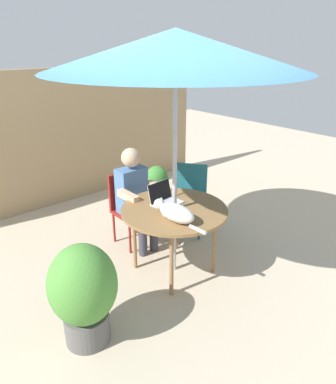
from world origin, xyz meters
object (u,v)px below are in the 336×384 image
(cat, at_px, (175,212))
(potted_plant_by_chair, at_px, (157,188))
(person_seated, at_px, (135,194))
(laptop, at_px, (164,197))
(chair_empty, at_px, (190,193))
(chair_occupied, at_px, (128,203))
(patio_table, at_px, (174,213))
(patio_umbrella, at_px, (176,50))
(potted_plant_near_fence, at_px, (83,291))

(cat, bearing_deg, potted_plant_by_chair, 56.89)
(potted_plant_by_chair, bearing_deg, person_seated, -143.88)
(person_seated, height_order, cat, person_seated)
(person_seated, distance_m, potted_plant_by_chair, 0.99)
(laptop, bearing_deg, chair_empty, 26.57)
(chair_occupied, relative_size, person_seated, 0.72)
(chair_occupied, xyz_separation_m, person_seated, (0.00, -0.16, 0.17))
(patio_table, bearing_deg, chair_empty, 36.14)
(chair_empty, relative_size, person_seated, 0.72)
(cat, bearing_deg, person_seated, 78.98)
(potted_plant_by_chair, bearing_deg, patio_table, -121.67)
(patio_umbrella, relative_size, cat, 3.70)
(patio_table, bearing_deg, laptop, 87.31)
(chair_empty, relative_size, laptop, 2.71)
(patio_umbrella, height_order, laptop, patio_umbrella)
(patio_table, height_order, potted_plant_by_chair, patio_table)
(patio_table, distance_m, cat, 0.29)
(person_seated, relative_size, potted_plant_near_fence, 1.36)
(chair_occupied, xyz_separation_m, laptop, (0.01, -0.66, 0.29))
(patio_table, relative_size, laptop, 3.38)
(patio_umbrella, bearing_deg, person_seated, 90.00)
(patio_table, distance_m, person_seated, 0.68)
(patio_table, bearing_deg, person_seated, 90.00)
(patio_umbrella, distance_m, chair_empty, 1.98)
(patio_umbrella, distance_m, potted_plant_near_fence, 2.14)
(patio_umbrella, bearing_deg, cat, -131.24)
(patio_table, height_order, cat, cat)
(patio_table, height_order, chair_occupied, chair_occupied)
(patio_table, relative_size, chair_empty, 1.25)
(person_seated, height_order, potted_plant_by_chair, person_seated)
(cat, height_order, potted_plant_near_fence, cat)
(laptop, bearing_deg, potted_plant_near_fence, -159.54)
(patio_umbrella, bearing_deg, patio_table, 0.00)
(laptop, relative_size, potted_plant_near_fence, 0.36)
(potted_plant_by_chair, bearing_deg, chair_empty, -89.45)
(chair_empty, distance_m, laptop, 0.90)
(patio_umbrella, height_order, person_seated, patio_umbrella)
(chair_empty, distance_m, potted_plant_by_chair, 0.69)
(patio_umbrella, xyz_separation_m, cat, (-0.17, -0.19, -1.42))
(person_seated, bearing_deg, chair_occupied, 90.00)
(chair_occupied, relative_size, potted_plant_near_fence, 0.98)
(patio_umbrella, distance_m, person_seated, 1.71)
(person_seated, relative_size, laptop, 3.76)
(potted_plant_near_fence, bearing_deg, laptop, 20.46)
(patio_umbrella, xyz_separation_m, person_seated, (0.00, 0.68, -1.56))
(patio_table, bearing_deg, patio_umbrella, 0.00)
(potted_plant_by_chair, bearing_deg, patio_umbrella, -121.67)
(patio_table, distance_m, patio_umbrella, 1.56)
(laptop, height_order, potted_plant_by_chair, laptop)
(cat, bearing_deg, patio_umbrella, 48.76)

